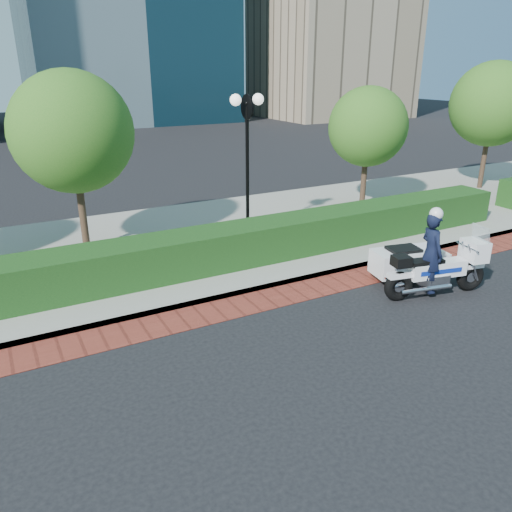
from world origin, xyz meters
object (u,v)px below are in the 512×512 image
tree_d (493,104)px  lamppost (247,145)px  tree_b (72,132)px  tree_c (368,127)px  police_motorcycle (423,261)px

tree_d → lamppost: bearing=-173.8°
tree_b → tree_c: tree_b is taller
lamppost → tree_b: 4.71m
tree_d → police_motorcycle: bearing=-147.6°
lamppost → tree_d: 12.09m
tree_c → tree_d: tree_d is taller
tree_d → police_motorcycle: size_ratio=1.95×
tree_b → tree_d: 16.50m
tree_c → police_motorcycle: 7.50m
tree_d → tree_c: bearing=-180.0°
lamppost → tree_c: (5.50, 1.30, 0.09)m
lamppost → police_motorcycle: size_ratio=1.59×
lamppost → tree_d: bearing=6.2°
lamppost → police_motorcycle: (2.11, -4.97, -2.22)m
tree_c → tree_b: bearing=180.0°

